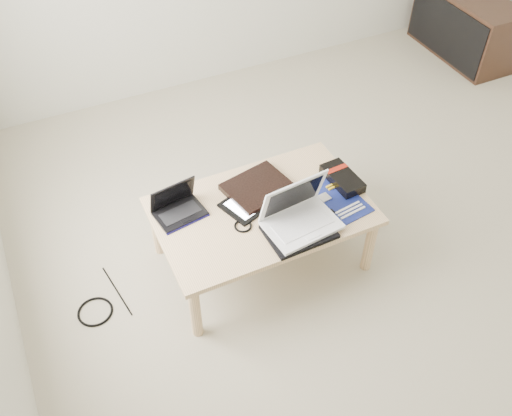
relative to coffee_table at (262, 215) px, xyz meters
name	(u,v)px	position (x,y,z in m)	size (l,w,h in m)	color
ground	(377,236)	(0.69, -0.14, -0.35)	(4.00, 4.00, 0.00)	#AFA68E
coffee_table	(262,215)	(0.00, 0.00, 0.00)	(1.10, 0.70, 0.40)	#E8BC8C
media_cabinet	(465,26)	(2.46, 1.31, -0.10)	(0.41, 0.90, 0.50)	#3D2519
book	(258,188)	(0.04, 0.14, 0.06)	(0.38, 0.34, 0.03)	black
netbook	(178,207)	(-0.40, 0.16, 0.09)	(0.27, 0.22, 0.18)	black
tablet	(250,202)	(-0.04, 0.06, 0.06)	(0.33, 0.29, 0.01)	black
remote	(279,189)	(0.15, 0.09, 0.06)	(0.06, 0.23, 0.02)	#BAB9BE
neoprene_sleeve	(299,232)	(0.09, -0.23, 0.06)	(0.33, 0.24, 0.02)	black
white_laptop	(299,215)	(0.12, -0.18, 0.12)	(0.38, 0.29, 0.25)	white
motherboard	(335,201)	(0.37, -0.11, 0.05)	(0.31, 0.37, 0.02)	#0C1150
gpu_box	(342,178)	(0.48, 0.00, 0.08)	(0.15, 0.27, 0.06)	black
cable_coil	(243,226)	(-0.14, -0.07, 0.05)	(0.09, 0.09, 0.01)	black
floor_cable_coil	(95,312)	(-0.94, 0.04, -0.35)	(0.18, 0.18, 0.01)	black
floor_cable_trail	(117,291)	(-0.80, 0.12, -0.35)	(0.01, 0.01, 0.37)	black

